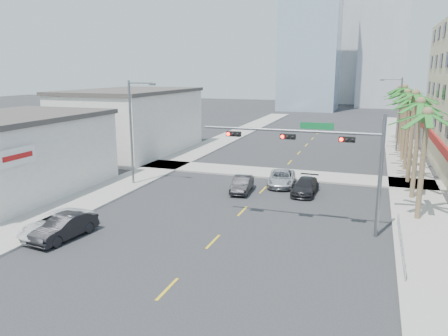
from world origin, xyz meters
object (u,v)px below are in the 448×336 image
object	(u,v)px
traffic_signal_mast	(325,151)
car_lane_right	(305,186)
car_parked_mid	(64,227)
car_parked_far	(57,224)
car_lane_left	(242,184)
car_lane_center	(281,178)

from	to	relation	value
traffic_signal_mast	car_lane_right	world-z (taller)	traffic_signal_mast
car_parked_mid	car_parked_far	bearing A→B (deg)	163.33
car_parked_mid	car_lane_left	size ratio (longest dim) A/B	1.09
car_parked_far	car_lane_left	distance (m)	15.10
traffic_signal_mast	car_lane_left	xyz separation A→B (m)	(-7.28, 6.90, -4.41)
traffic_signal_mast	car_parked_far	size ratio (longest dim) A/B	2.24
traffic_signal_mast	car_lane_left	world-z (taller)	traffic_signal_mast
car_parked_far	car_lane_left	xyz separation A→B (m)	(7.90, 12.87, -0.04)
car_parked_mid	car_lane_center	xyz separation A→B (m)	(9.69, 16.35, -0.05)
car_parked_mid	car_lane_right	xyz separation A→B (m)	(12.05, 14.38, -0.08)
car_lane_right	car_lane_center	bearing A→B (deg)	141.13
car_lane_center	car_parked_far	bearing A→B (deg)	-131.01
car_lane_left	car_lane_center	world-z (taller)	car_lane_center
car_parked_mid	car_parked_far	size ratio (longest dim) A/B	0.87
traffic_signal_mast	car_lane_right	xyz separation A→B (m)	(-2.27, 8.02, -4.43)
car_parked_far	car_lane_center	xyz separation A→B (m)	(10.55, 15.97, -0.03)
car_lane_center	car_lane_right	size ratio (longest dim) A/B	1.09
car_parked_mid	traffic_signal_mast	bearing A→B (deg)	31.14
car_parked_mid	car_lane_right	distance (m)	18.76
car_lane_right	car_parked_mid	bearing A→B (deg)	-128.89
car_parked_mid	car_lane_left	distance (m)	15.01
traffic_signal_mast	car_lane_left	size ratio (longest dim) A/B	2.80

